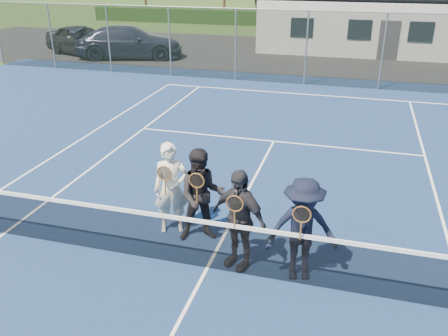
# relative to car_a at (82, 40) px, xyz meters

# --- Properties ---
(ground) EXTENTS (220.00, 220.00, 0.00)m
(ground) POSITION_rel_car_a_xyz_m (12.61, 2.94, -0.79)
(ground) COLOR #2A4217
(ground) RESTS_ON ground
(court_surface) EXTENTS (30.00, 30.00, 0.02)m
(court_surface) POSITION_rel_car_a_xyz_m (12.61, -17.06, -0.78)
(court_surface) COLOR navy
(court_surface) RESTS_ON ground
(tarmac_carpark) EXTENTS (40.00, 12.00, 0.01)m
(tarmac_carpark) POSITION_rel_car_a_xyz_m (8.61, 2.94, -0.79)
(tarmac_carpark) COLOR black
(tarmac_carpark) RESTS_ON ground
(hedge_row) EXTENTS (40.00, 1.20, 1.10)m
(hedge_row) POSITION_rel_car_a_xyz_m (12.61, 14.94, -0.24)
(hedge_row) COLOR black
(hedge_row) RESTS_ON ground
(car_a) EXTENTS (5.01, 3.37, 1.58)m
(car_a) POSITION_rel_car_a_xyz_m (0.00, 0.00, 0.00)
(car_a) COLOR black
(car_a) RESTS_ON ground
(car_b) EXTENTS (4.72, 2.52, 1.48)m
(car_b) POSITION_rel_car_a_xyz_m (2.42, 0.91, -0.05)
(car_b) COLOR gray
(car_b) RESTS_ON ground
(car_c) EXTENTS (6.02, 3.78, 1.63)m
(car_c) POSITION_rel_car_a_xyz_m (2.91, -0.16, 0.02)
(car_c) COLOR black
(car_c) RESTS_ON ground
(court_markings) EXTENTS (11.03, 23.83, 0.01)m
(court_markings) POSITION_rel_car_a_xyz_m (12.61, -17.06, -0.77)
(court_markings) COLOR white
(court_markings) RESTS_ON court_surface
(tennis_net) EXTENTS (11.68, 0.08, 1.10)m
(tennis_net) POSITION_rel_car_a_xyz_m (12.61, -17.06, -0.25)
(tennis_net) COLOR slate
(tennis_net) RESTS_ON ground
(perimeter_fence) EXTENTS (30.07, 0.07, 3.02)m
(perimeter_fence) POSITION_rel_car_a_xyz_m (12.61, -3.56, 0.73)
(perimeter_fence) COLOR slate
(perimeter_fence) RESTS_ON ground
(player_a) EXTENTS (0.77, 0.66, 1.80)m
(player_a) POSITION_rel_car_a_xyz_m (11.58, -16.03, 0.13)
(player_a) COLOR white
(player_a) RESTS_ON court_surface
(player_b) EXTENTS (1.06, 0.94, 1.80)m
(player_b) POSITION_rel_car_a_xyz_m (12.24, -16.16, 0.13)
(player_b) COLOR black
(player_b) RESTS_ON court_surface
(player_c) EXTENTS (1.14, 0.80, 1.80)m
(player_c) POSITION_rel_car_a_xyz_m (13.09, -16.80, 0.13)
(player_c) COLOR #252429
(player_c) RESTS_ON court_surface
(player_d) EXTENTS (1.30, 0.96, 1.80)m
(player_d) POSITION_rel_car_a_xyz_m (14.15, -16.86, 0.13)
(player_d) COLOR black
(player_d) RESTS_ON court_surface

